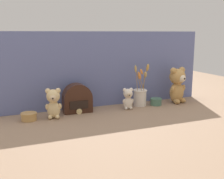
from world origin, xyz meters
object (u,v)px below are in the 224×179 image
object	(u,v)px
teddy_bear_medium	(53,103)
flower_vase	(140,95)
vintage_radio	(77,100)
decorative_tin_tall	(29,117)
teddy_bear_large	(177,84)
teddy_bear_small	(128,98)
decorative_tin_short	(156,102)

from	to	relation	value
teddy_bear_medium	flower_vase	bearing A→B (deg)	5.86
vintage_radio	decorative_tin_tall	world-z (taller)	vintage_radio
teddy_bear_large	teddy_bear_medium	xyz separation A→B (m)	(-1.03, -0.04, -0.05)
teddy_bear_medium	teddy_bear_small	world-z (taller)	teddy_bear_medium
teddy_bear_small	teddy_bear_large	bearing A→B (deg)	2.90
decorative_tin_tall	teddy_bear_large	bearing A→B (deg)	1.33
decorative_tin_short	teddy_bear_medium	bearing A→B (deg)	-177.48
teddy_bear_medium	decorative_tin_short	world-z (taller)	teddy_bear_medium
teddy_bear_medium	vintage_radio	distance (m)	0.21
teddy_bear_small	decorative_tin_tall	size ratio (longest dim) A/B	1.54
vintage_radio	decorative_tin_short	distance (m)	0.64
teddy_bear_large	decorative_tin_tall	size ratio (longest dim) A/B	2.80
flower_vase	decorative_tin_short	world-z (taller)	flower_vase
vintage_radio	decorative_tin_short	bearing A→B (deg)	-4.00
teddy_bear_large	decorative_tin_tall	xyz separation A→B (m)	(-1.19, -0.03, -0.13)
vintage_radio	decorative_tin_short	size ratio (longest dim) A/B	2.27
teddy_bear_large	vintage_radio	distance (m)	0.84
decorative_tin_tall	decorative_tin_short	bearing A→B (deg)	1.43
vintage_radio	decorative_tin_short	xyz separation A→B (m)	(0.64, -0.04, -0.06)
teddy_bear_large	flower_vase	xyz separation A→B (m)	(-0.33, 0.03, -0.07)
flower_vase	teddy_bear_medium	bearing A→B (deg)	-174.14
flower_vase	vintage_radio	size ratio (longest dim) A/B	1.57
teddy_bear_small	decorative_tin_short	bearing A→B (deg)	4.49
teddy_bear_large	vintage_radio	bearing A→B (deg)	177.16
teddy_bear_large	decorative_tin_short	xyz separation A→B (m)	(-0.20, -0.00, -0.13)
teddy_bear_medium	decorative_tin_tall	size ratio (longest dim) A/B	1.96
flower_vase	vintage_radio	world-z (taller)	flower_vase
flower_vase	decorative_tin_tall	xyz separation A→B (m)	(-0.86, -0.06, -0.06)
teddy_bear_large	decorative_tin_short	size ratio (longest dim) A/B	3.16
teddy_bear_large	teddy_bear_medium	world-z (taller)	teddy_bear_large
teddy_bear_medium	teddy_bear_small	bearing A→B (deg)	1.62
teddy_bear_medium	decorative_tin_short	distance (m)	0.83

